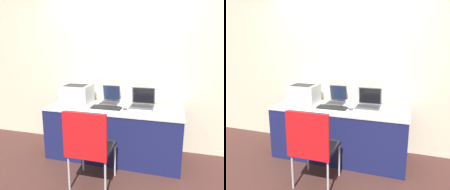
% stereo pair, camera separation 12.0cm
% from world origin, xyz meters
% --- Properties ---
extents(ground_plane, '(14.00, 14.00, 0.00)m').
position_xyz_m(ground_plane, '(0.00, 0.00, 0.00)').
color(ground_plane, '#472823').
extents(wall_back, '(8.00, 0.05, 2.60)m').
position_xyz_m(wall_back, '(0.00, 0.80, 1.30)').
color(wall_back, beige).
rests_on(wall_back, ground_plane).
extents(table, '(1.96, 0.72, 0.77)m').
position_xyz_m(table, '(0.00, 0.35, 0.38)').
color(table, '#191E51').
rests_on(table, ground_plane).
extents(printer, '(0.44, 0.38, 0.29)m').
position_xyz_m(printer, '(-0.62, 0.45, 0.92)').
color(printer, silver).
rests_on(printer, table).
extents(laptop_left, '(0.28, 0.33, 0.27)m').
position_xyz_m(laptop_left, '(-0.13, 0.59, 0.83)').
color(laptop_left, '#4C4C51').
rests_on(laptop_left, table).
extents(laptop_right, '(0.35, 0.31, 0.27)m').
position_xyz_m(laptop_right, '(0.39, 0.54, 0.83)').
color(laptop_right, '#4C4C51').
rests_on(laptop_right, table).
extents(external_keyboard, '(0.44, 0.18, 0.02)m').
position_xyz_m(external_keyboard, '(-0.10, 0.30, 0.78)').
color(external_keyboard, black).
rests_on(external_keyboard, table).
extents(coffee_cup, '(0.07, 0.07, 0.11)m').
position_xyz_m(coffee_cup, '(0.11, 0.40, 0.82)').
color(coffee_cup, white).
rests_on(coffee_cup, table).
extents(mouse, '(0.07, 0.04, 0.04)m').
position_xyz_m(mouse, '(0.18, 0.29, 0.78)').
color(mouse, '#4C4C51').
rests_on(mouse, table).
extents(chair, '(0.50, 0.47, 0.97)m').
position_xyz_m(chair, '(-0.07, -0.48, 0.60)').
color(chair, black).
rests_on(chair, ground_plane).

